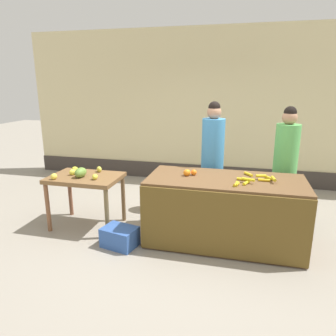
{
  "coord_description": "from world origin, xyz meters",
  "views": [
    {
      "loc": [
        0.67,
        -3.93,
        2.09
      ],
      "look_at": [
        -0.34,
        0.15,
        0.94
      ],
      "focal_mm": 33.28,
      "sensor_mm": 36.0,
      "label": 1
    }
  ],
  "objects_px": {
    "produce_sack": "(151,194)",
    "vendor_woman_green_shirt": "(285,167)",
    "vendor_woman_blue_shirt": "(212,162)",
    "produce_crate": "(120,237)"
  },
  "relations": [
    {
      "from": "produce_sack",
      "to": "vendor_woman_green_shirt",
      "type": "bearing_deg",
      "value": -1.82
    },
    {
      "from": "vendor_woman_green_shirt",
      "to": "vendor_woman_blue_shirt",
      "type": "bearing_deg",
      "value": -177.61
    },
    {
      "from": "vendor_woman_green_shirt",
      "to": "produce_sack",
      "type": "xyz_separation_m",
      "value": [
        -2.07,
        0.07,
        -0.61
      ]
    },
    {
      "from": "produce_crate",
      "to": "vendor_woman_green_shirt",
      "type": "bearing_deg",
      "value": 29.87
    },
    {
      "from": "vendor_woman_blue_shirt",
      "to": "vendor_woman_green_shirt",
      "type": "distance_m",
      "value": 1.06
    },
    {
      "from": "vendor_woman_blue_shirt",
      "to": "vendor_woman_green_shirt",
      "type": "height_order",
      "value": "vendor_woman_blue_shirt"
    },
    {
      "from": "vendor_woman_blue_shirt",
      "to": "produce_sack",
      "type": "height_order",
      "value": "vendor_woman_blue_shirt"
    },
    {
      "from": "vendor_woman_green_shirt",
      "to": "produce_sack",
      "type": "height_order",
      "value": "vendor_woman_green_shirt"
    },
    {
      "from": "vendor_woman_blue_shirt",
      "to": "produce_crate",
      "type": "relative_size",
      "value": 4.18
    },
    {
      "from": "produce_sack",
      "to": "produce_crate",
      "type": "bearing_deg",
      "value": -92.35
    }
  ]
}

